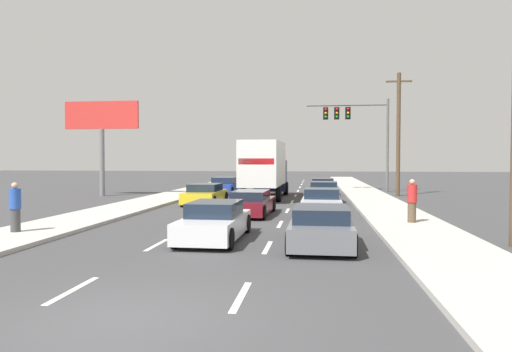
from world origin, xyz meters
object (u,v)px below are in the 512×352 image
object	(u,v)px
roadside_billboard	(102,126)
pedestrian_near_corner	(15,207)
car_gray	(321,227)
utility_pole_mid	(398,133)
pedestrian_mid_block	(412,201)
car_white	(215,222)
car_green	(324,194)
car_maroon	(251,203)
traffic_signal_mast	(351,121)
car_yellow	(205,195)
car_red	(323,187)
car_blue	(226,186)
car_silver	(322,203)
box_truck	(265,167)

from	to	relation	value
roadside_billboard	pedestrian_near_corner	world-z (taller)	roadside_billboard
car_gray	utility_pole_mid	distance (m)	21.16
roadside_billboard	pedestrian_mid_block	xyz separation A→B (m)	(18.81, -12.69, -4.00)
car_white	car_gray	world-z (taller)	car_white
roadside_billboard	car_green	bearing A→B (deg)	-13.03
car_maroon	car_white	bearing A→B (deg)	-92.19
car_gray	traffic_signal_mast	size ratio (longest dim) A/B	0.60
roadside_billboard	utility_pole_mid	bearing A→B (deg)	7.21
car_yellow	car_red	distance (m)	10.54
car_blue	traffic_signal_mast	world-z (taller)	traffic_signal_mast
car_blue	car_white	distance (m)	20.07
car_green	pedestrian_mid_block	xyz separation A→B (m)	(3.25, -9.09, 0.41)
car_red	car_silver	world-z (taller)	car_silver
car_silver	traffic_signal_mast	bearing A→B (deg)	81.16
car_green	roadside_billboard	bearing A→B (deg)	166.97
car_white	pedestrian_near_corner	world-z (taller)	pedestrian_near_corner
car_silver	car_green	bearing A→B (deg)	87.88
car_yellow	car_white	xyz separation A→B (m)	(3.10, -11.63, 0.01)
car_white	car_red	size ratio (longest dim) A/B	1.03
car_silver	car_gray	distance (m)	7.71
car_blue	car_silver	size ratio (longest dim) A/B	1.11
car_red	pedestrian_near_corner	distance (m)	22.45
utility_pole_mid	car_gray	bearing A→B (deg)	-105.83
car_red	roadside_billboard	xyz separation A→B (m)	(-15.59, -2.88, 4.42)
car_white	car_silver	xyz separation A→B (m)	(3.54, 7.08, -0.00)
roadside_billboard	pedestrian_near_corner	size ratio (longest dim) A/B	3.98
car_red	car_gray	xyz separation A→B (m)	(-0.37, -20.24, 0.00)
pedestrian_mid_block	car_green	bearing A→B (deg)	109.65
utility_pole_mid	car_red	bearing A→B (deg)	177.47
car_green	pedestrian_mid_block	bearing A→B (deg)	-70.35
car_gray	box_truck	bearing A→B (deg)	101.86
car_white	utility_pole_mid	world-z (taller)	utility_pole_mid
utility_pole_mid	roadside_billboard	world-z (taller)	utility_pole_mid
car_yellow	utility_pole_mid	world-z (taller)	utility_pole_mid
car_green	utility_pole_mid	distance (m)	9.09
car_silver	utility_pole_mid	xyz separation A→B (m)	(5.55, 12.29, 3.93)
car_yellow	pedestrian_near_corner	bearing A→B (deg)	-107.98
roadside_billboard	car_maroon	bearing A→B (deg)	-39.49
roadside_billboard	traffic_signal_mast	bearing A→B (deg)	20.69
car_white	car_red	world-z (taller)	car_white
car_gray	pedestrian_near_corner	size ratio (longest dim) A/B	2.66
car_green	pedestrian_mid_block	distance (m)	9.66
car_blue	traffic_signal_mast	bearing A→B (deg)	21.27
car_gray	roadside_billboard	distance (m)	23.51
car_maroon	utility_pole_mid	size ratio (longest dim) A/B	0.52
traffic_signal_mast	car_gray	bearing A→B (deg)	-96.33
car_yellow	car_green	distance (m)	7.03
car_red	pedestrian_near_corner	size ratio (longest dim) A/B	2.54
car_gray	roadside_billboard	xyz separation A→B (m)	(-15.22, 17.36, 4.42)
car_yellow	car_gray	size ratio (longest dim) A/B	0.94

